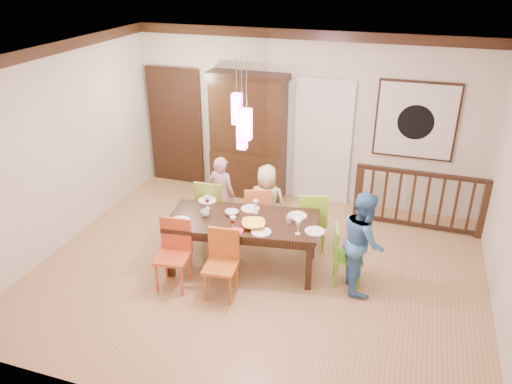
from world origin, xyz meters
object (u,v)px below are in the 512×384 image
(china_hutch, at_px, (248,136))
(person_far_left, at_px, (222,194))
(dining_table, at_px, (243,225))
(balustrade, at_px, (420,199))
(chair_far_left, at_px, (213,203))
(person_end_right, at_px, (363,241))
(chair_end_right, at_px, (348,252))
(person_far_mid, at_px, (267,203))

(china_hutch, bearing_deg, person_far_left, -88.51)
(person_far_left, bearing_deg, dining_table, 136.02)
(balustrade, bearing_deg, person_far_left, -159.89)
(chair_far_left, distance_m, balustrade, 3.22)
(person_end_right, bearing_deg, china_hutch, 28.18)
(dining_table, relative_size, person_end_right, 1.57)
(person_far_left, bearing_deg, person_end_right, 168.58)
(chair_end_right, xyz_separation_m, person_far_mid, (-1.35, 0.77, 0.13))
(person_far_left, distance_m, person_end_right, 2.41)
(dining_table, bearing_deg, person_far_mid, 76.26)
(dining_table, relative_size, person_far_mid, 1.78)
(balustrade, xyz_separation_m, person_far_left, (-2.92, -1.03, 0.12))
(china_hutch, xyz_separation_m, person_end_right, (2.29, -2.21, -0.43))
(dining_table, bearing_deg, balustrade, 31.39)
(chair_far_left, height_order, balustrade, balustrade)
(dining_table, xyz_separation_m, person_far_mid, (0.07, 0.85, -0.06))
(chair_far_left, bearing_deg, chair_end_right, 161.33)
(china_hutch, relative_size, balustrade, 1.09)
(china_hutch, distance_m, balustrade, 3.03)
(dining_table, bearing_deg, chair_far_left, 127.33)
(person_far_mid, bearing_deg, dining_table, 77.32)
(chair_far_left, bearing_deg, person_far_mid, -172.42)
(china_hutch, xyz_separation_m, person_far_mid, (0.77, -1.41, -0.51))
(balustrade, bearing_deg, dining_table, -138.94)
(dining_table, height_order, chair_far_left, chair_far_left)
(person_end_right, bearing_deg, dining_table, 73.71)
(person_far_mid, bearing_deg, chair_end_right, 142.42)
(person_far_left, bearing_deg, person_far_mid, -173.77)
(chair_end_right, xyz_separation_m, china_hutch, (-2.12, 2.18, 0.64))
(dining_table, height_order, person_far_left, person_far_left)
(person_far_left, height_order, person_far_mid, person_far_left)
(china_hutch, bearing_deg, chair_end_right, -45.73)
(chair_end_right, distance_m, balustrade, 2.01)
(china_hutch, height_order, person_end_right, china_hutch)
(person_end_right, bearing_deg, person_far_mid, 44.25)
(chair_far_left, height_order, person_far_mid, person_far_mid)
(chair_end_right, xyz_separation_m, balustrade, (0.83, 1.83, 0.03))
(dining_table, distance_m, china_hutch, 2.40)
(balustrade, bearing_deg, china_hutch, 174.04)
(chair_end_right, distance_m, person_end_right, 0.27)
(chair_far_left, relative_size, person_far_left, 0.77)
(chair_far_left, xyz_separation_m, balustrade, (2.99, 1.21, -0.04))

